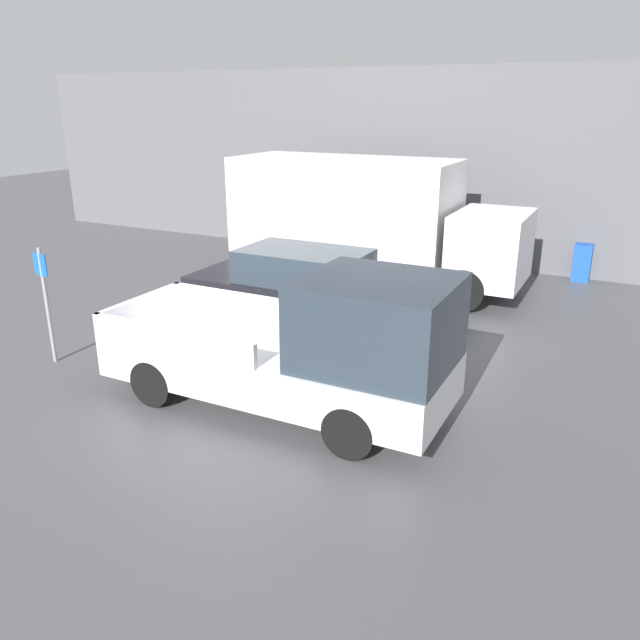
{
  "coord_description": "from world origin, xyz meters",
  "views": [
    {
      "loc": [
        6.13,
        -8.22,
        4.57
      ],
      "look_at": [
        1.71,
        0.45,
        1.13
      ],
      "focal_mm": 35.0,
      "sensor_mm": 36.0,
      "label": 1
    }
  ],
  "objects_px": {
    "car": "(300,288)",
    "newspaper_box": "(582,263)",
    "parking_sign": "(46,299)",
    "pickup_truck": "(309,349)",
    "delivery_truck": "(364,218)"
  },
  "relations": [
    {
      "from": "car",
      "to": "newspaper_box",
      "type": "xyz_separation_m",
      "value": [
        4.99,
        6.51,
        -0.34
      ]
    },
    {
      "from": "car",
      "to": "parking_sign",
      "type": "bearing_deg",
      "value": -129.54
    },
    {
      "from": "car",
      "to": "newspaper_box",
      "type": "height_order",
      "value": "car"
    },
    {
      "from": "delivery_truck",
      "to": "parking_sign",
      "type": "height_order",
      "value": "delivery_truck"
    },
    {
      "from": "pickup_truck",
      "to": "car",
      "type": "distance_m",
      "value": 3.91
    },
    {
      "from": "delivery_truck",
      "to": "parking_sign",
      "type": "distance_m",
      "value": 8.04
    },
    {
      "from": "delivery_truck",
      "to": "parking_sign",
      "type": "xyz_separation_m",
      "value": [
        -3.0,
        -7.44,
        -0.5
      ]
    },
    {
      "from": "car",
      "to": "newspaper_box",
      "type": "relative_size",
      "value": 4.79
    },
    {
      "from": "pickup_truck",
      "to": "car",
      "type": "xyz_separation_m",
      "value": [
        -1.99,
        3.36,
        -0.2
      ]
    },
    {
      "from": "parking_sign",
      "to": "pickup_truck",
      "type": "bearing_deg",
      "value": 4.65
    },
    {
      "from": "pickup_truck",
      "to": "delivery_truck",
      "type": "xyz_separation_m",
      "value": [
        -2.11,
        7.02,
        0.69
      ]
    },
    {
      "from": "car",
      "to": "parking_sign",
      "type": "distance_m",
      "value": 4.91
    },
    {
      "from": "car",
      "to": "newspaper_box",
      "type": "bearing_deg",
      "value": 52.55
    },
    {
      "from": "pickup_truck",
      "to": "delivery_truck",
      "type": "relative_size",
      "value": 0.73
    },
    {
      "from": "delivery_truck",
      "to": "newspaper_box",
      "type": "relative_size",
      "value": 7.53
    }
  ]
}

